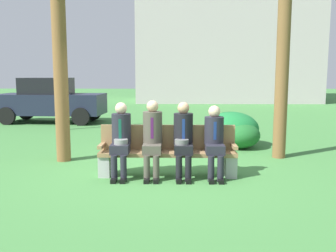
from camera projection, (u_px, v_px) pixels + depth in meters
name	position (u px, v px, depth m)	size (l,w,h in m)	color
ground_plane	(160.00, 172.00, 6.95)	(80.00, 80.00, 0.00)	#417E3D
park_bench	(168.00, 151.00, 6.70)	(2.44, 0.44, 0.90)	#99754C
seated_man_leftmost	(121.00, 136.00, 6.54)	(0.34, 0.72, 1.32)	#23232D
seated_man_centerleft	(152.00, 135.00, 6.54)	(0.34, 0.72, 1.36)	#4C473D
seated_man_centerright	(183.00, 136.00, 6.52)	(0.34, 0.72, 1.33)	black
seated_man_rightmost	(214.00, 138.00, 6.52)	(0.34, 0.72, 1.27)	#23232D
shrub_near_bench	(231.00, 129.00, 9.47)	(1.39, 1.28, 0.87)	#1D7537
shrub_mid_lawn	(239.00, 135.00, 9.16)	(1.04, 0.96, 0.65)	#20662B
parked_car_near	(50.00, 100.00, 13.99)	(3.99, 1.90, 1.68)	#1E2338
street_lamp	(60.00, 61.00, 11.90)	(0.24, 0.24, 3.62)	black
building_backdrop	(226.00, 1.00, 24.79)	(12.13, 6.37, 13.26)	#B8ABAD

